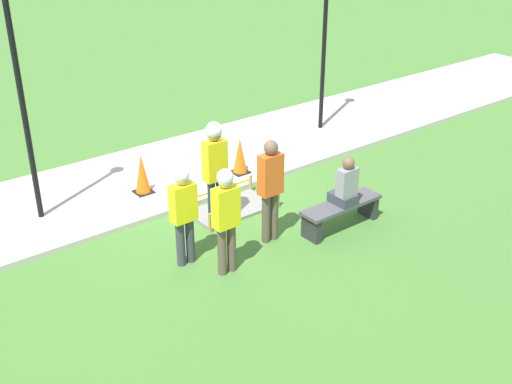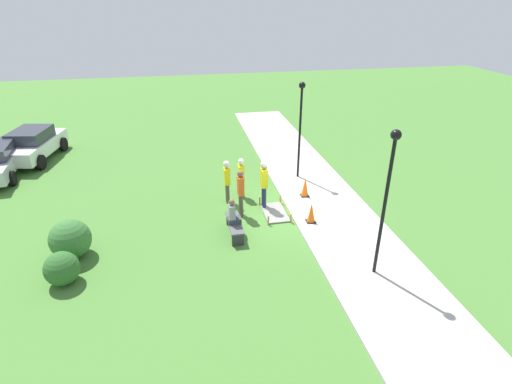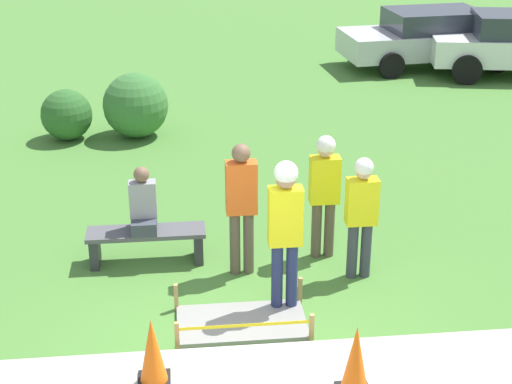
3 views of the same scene
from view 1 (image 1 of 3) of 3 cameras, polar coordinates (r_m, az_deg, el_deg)
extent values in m
plane|color=#477A33|center=(12.36, -3.83, -0.74)|extent=(60.00, 60.00, 0.00)
cube|color=#BCB7AD|center=(13.54, -7.58, 1.81)|extent=(28.00, 3.12, 0.10)
cube|color=gray|center=(11.96, -2.17, -1.52)|extent=(1.53, 0.84, 0.06)
cube|color=tan|center=(12.60, -0.48, 0.78)|extent=(0.05, 0.05, 0.36)
cube|color=tan|center=(11.83, -6.38, -1.19)|extent=(0.05, 0.05, 0.36)
cube|color=tan|center=(12.02, 1.96, -0.58)|extent=(0.05, 0.05, 0.36)
cube|color=tan|center=(11.20, -4.09, -2.75)|extent=(0.05, 0.05, 0.36)
cube|color=yellow|center=(12.16, -3.35, 0.20)|extent=(1.53, 0.00, 0.04)
cube|color=black|center=(13.26, -1.42, 1.80)|extent=(0.34, 0.34, 0.02)
cone|color=orange|center=(13.11, -1.44, 3.30)|extent=(0.29, 0.29, 0.73)
cube|color=black|center=(12.60, -9.96, 0.02)|extent=(0.34, 0.34, 0.02)
cone|color=orange|center=(12.44, -10.10, 1.66)|extent=(0.29, 0.29, 0.77)
cube|color=#2D2D33|center=(11.87, 9.93, -1.18)|extent=(0.12, 0.40, 0.42)
cube|color=#2D2D33|center=(10.97, 4.94, -3.27)|extent=(0.12, 0.40, 0.42)
cube|color=#4C4C51|center=(11.29, 7.61, -1.11)|extent=(1.60, 0.44, 0.06)
cube|color=#383D47|center=(11.25, 7.71, -0.54)|extent=(0.34, 0.44, 0.18)
cube|color=gray|center=(11.05, 8.11, 0.88)|extent=(0.36, 0.20, 0.50)
sphere|color=brown|center=(10.91, 8.22, 2.57)|extent=(0.21, 0.21, 0.21)
cylinder|color=brown|center=(10.02, -2.19, -4.94)|extent=(0.14, 0.14, 0.82)
cylinder|color=brown|center=(9.93, -3.04, -5.26)|extent=(0.14, 0.14, 0.82)
cube|color=yellow|center=(9.62, -2.70, -1.36)|extent=(0.40, 0.22, 0.65)
sphere|color=tan|center=(9.42, -2.75, 0.99)|extent=(0.22, 0.22, 0.22)
sphere|color=white|center=(9.40, -2.76, 1.33)|extent=(0.26, 0.26, 0.26)
cylinder|color=navy|center=(11.31, -3.19, -0.84)|extent=(0.14, 0.14, 0.91)
cylinder|color=navy|center=(11.22, -3.94, -1.10)|extent=(0.14, 0.14, 0.91)
cube|color=yellow|center=(10.92, -3.68, 2.82)|extent=(0.40, 0.22, 0.72)
sphere|color=#A37A5B|center=(10.74, -3.75, 5.18)|extent=(0.25, 0.25, 0.25)
sphere|color=white|center=(10.72, -3.76, 5.52)|extent=(0.28, 0.28, 0.28)
cylinder|color=#383D47|center=(10.30, -5.88, -4.27)|extent=(0.14, 0.14, 0.78)
cylinder|color=#383D47|center=(10.22, -6.73, -4.57)|extent=(0.14, 0.14, 0.78)
cube|color=yellow|center=(9.93, -6.49, -0.95)|extent=(0.40, 0.22, 0.62)
sphere|color=tan|center=(9.75, -6.62, 1.21)|extent=(0.21, 0.21, 0.21)
sphere|color=white|center=(9.72, -6.63, 1.52)|extent=(0.24, 0.24, 0.24)
cylinder|color=brown|center=(10.86, 1.63, -2.09)|extent=(0.14, 0.14, 0.89)
cylinder|color=brown|center=(10.76, 0.89, -2.38)|extent=(0.14, 0.14, 0.89)
cube|color=#E55B1E|center=(10.46, 1.30, 1.59)|extent=(0.40, 0.22, 0.70)
sphere|color=brown|center=(10.27, 1.33, 3.98)|extent=(0.24, 0.24, 0.24)
cylinder|color=black|center=(11.43, -19.94, 6.74)|extent=(0.10, 0.10, 3.96)
cylinder|color=black|center=(15.21, 6.08, 13.06)|extent=(0.10, 0.10, 4.13)
camera|label=2|loc=(19.85, 40.99, 26.09)|focal=28.00mm
camera|label=3|loc=(17.87, -17.01, 23.91)|focal=55.00mm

